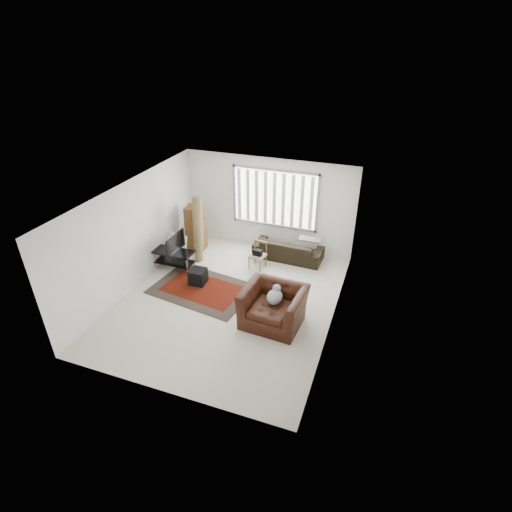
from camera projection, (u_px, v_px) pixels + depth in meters
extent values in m
plane|color=beige|center=(229.00, 300.00, 9.73)|extent=(6.00, 6.00, 0.00)
cube|color=white|center=(225.00, 196.00, 8.38)|extent=(5.00, 6.00, 0.02)
cube|color=white|center=(268.00, 204.00, 11.50)|extent=(5.00, 0.02, 2.70)
cube|color=white|center=(155.00, 335.00, 6.61)|extent=(5.00, 0.02, 2.70)
cube|color=white|center=(134.00, 235.00, 9.79)|extent=(0.02, 6.00, 2.70)
cube|color=white|center=(337.00, 271.00, 8.32)|extent=(0.02, 6.00, 2.70)
cube|color=white|center=(275.00, 198.00, 11.33)|extent=(2.40, 0.01, 1.60)
cube|color=gray|center=(275.00, 199.00, 11.31)|extent=(2.52, 0.06, 1.72)
cube|color=white|center=(274.00, 199.00, 11.28)|extent=(2.40, 0.02, 1.55)
cube|color=black|center=(202.00, 289.00, 10.11)|extent=(2.66, 1.96, 0.02)
cube|color=#4A1106|center=(202.00, 289.00, 10.10)|extent=(2.08, 1.38, 0.00)
cube|color=black|center=(174.00, 252.00, 10.71)|extent=(1.10, 0.49, 0.04)
cube|color=black|center=(175.00, 262.00, 10.87)|extent=(1.06, 0.46, 0.03)
cylinder|color=#B2B2B7|center=(155.00, 261.00, 10.82)|extent=(0.03, 0.03, 0.55)
cylinder|color=#B2B2B7|center=(187.00, 267.00, 10.52)|extent=(0.03, 0.03, 0.55)
cylinder|color=#B2B2B7|center=(163.00, 253.00, 11.16)|extent=(0.03, 0.03, 0.55)
cylinder|color=#B2B2B7|center=(194.00, 260.00, 10.87)|extent=(0.03, 0.03, 0.55)
imported|color=black|center=(173.00, 243.00, 10.58)|extent=(0.12, 0.89, 0.51)
cube|color=black|center=(198.00, 276.00, 10.24)|extent=(0.41, 0.41, 0.40)
cube|color=brown|center=(196.00, 241.00, 11.87)|extent=(0.60, 0.55, 0.49)
cube|color=brown|center=(195.00, 227.00, 11.60)|extent=(0.54, 0.50, 0.44)
cube|color=brown|center=(194.00, 213.00, 11.45)|extent=(0.49, 0.49, 0.39)
cube|color=silver|center=(177.00, 247.00, 11.26)|extent=(0.63, 0.34, 0.76)
cylinder|color=brown|center=(198.00, 229.00, 11.09)|extent=(0.43, 0.69, 1.80)
imported|color=black|center=(288.00, 246.00, 11.31)|extent=(1.98, 0.92, 0.75)
cube|color=#867158|center=(258.00, 256.00, 10.83)|extent=(0.46, 0.46, 0.05)
cylinder|color=brown|center=(249.00, 263.00, 10.87)|extent=(0.04, 0.04, 0.38)
cylinder|color=brown|center=(260.00, 266.00, 10.73)|extent=(0.04, 0.04, 0.38)
cylinder|color=brown|center=(255.00, 258.00, 11.13)|extent=(0.04, 0.04, 0.38)
cylinder|color=brown|center=(266.00, 260.00, 10.99)|extent=(0.04, 0.04, 0.38)
cube|color=brown|center=(261.00, 242.00, 10.80)|extent=(0.39, 0.09, 0.06)
cube|color=brown|center=(255.00, 245.00, 10.95)|extent=(0.04, 0.04, 0.38)
cube|color=brown|center=(266.00, 248.00, 10.81)|extent=(0.04, 0.04, 0.38)
cube|color=black|center=(258.00, 252.00, 10.78)|extent=(0.27, 0.18, 0.16)
imported|color=black|center=(273.00, 304.00, 8.76)|extent=(1.41, 1.25, 0.99)
ellipsoid|color=#59595B|center=(273.00, 298.00, 8.69)|extent=(0.30, 0.37, 0.25)
sphere|color=#59595B|center=(277.00, 288.00, 8.76)|extent=(0.19, 0.19, 0.19)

